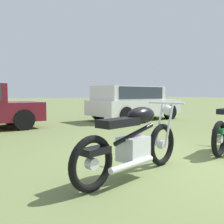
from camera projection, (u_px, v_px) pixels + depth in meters
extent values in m
plane|color=olive|center=(201.00, 164.00, 4.05)|extent=(120.00, 120.00, 0.00)
torus|color=black|center=(162.00, 144.00, 3.96)|extent=(0.66, 0.26, 0.66)
torus|color=black|center=(92.00, 164.00, 2.88)|extent=(0.66, 0.26, 0.66)
cylinder|color=silver|center=(162.00, 144.00, 3.96)|extent=(0.16, 0.13, 0.14)
cylinder|color=silver|center=(92.00, 164.00, 2.88)|extent=(0.16, 0.13, 0.14)
cylinder|color=silver|center=(159.00, 123.00, 4.05)|extent=(0.27, 0.11, 0.73)
cylinder|color=silver|center=(169.00, 124.00, 3.92)|extent=(0.27, 0.11, 0.73)
cube|color=silver|center=(133.00, 149.00, 3.43)|extent=(0.47, 0.40, 0.32)
cylinder|color=black|center=(135.00, 134.00, 3.44)|extent=(0.80, 0.28, 0.23)
ellipsoid|color=black|center=(141.00, 115.00, 3.53)|extent=(0.57, 0.39, 0.24)
cube|color=black|center=(119.00, 122.00, 3.19)|extent=(0.64, 0.39, 0.10)
cube|color=black|center=(96.00, 151.00, 2.92)|extent=(0.40, 0.27, 0.08)
cylinder|color=silver|center=(166.00, 103.00, 3.99)|extent=(0.20, 0.62, 0.03)
sphere|color=silver|center=(168.00, 110.00, 4.04)|extent=(0.20, 0.20, 0.16)
cylinder|color=silver|center=(132.00, 164.00, 3.17)|extent=(0.79, 0.29, 0.08)
torus|color=black|center=(219.00, 139.00, 4.47)|extent=(0.64, 0.29, 0.65)
cylinder|color=silver|center=(219.00, 139.00, 4.47)|extent=(0.16, 0.14, 0.14)
cube|color=#14592D|center=(220.00, 131.00, 4.51)|extent=(0.40, 0.29, 0.08)
cylinder|color=black|center=(10.00, 116.00, 9.13)|extent=(0.65, 0.27, 0.64)
cylinder|color=black|center=(24.00, 120.00, 7.75)|extent=(0.65, 0.27, 0.64)
cube|color=silver|center=(135.00, 107.00, 10.86)|extent=(4.24, 2.31, 0.60)
cube|color=silver|center=(128.00, 93.00, 10.57)|extent=(3.02, 1.97, 0.60)
cube|color=#2D3842|center=(128.00, 93.00, 10.57)|extent=(2.60, 1.95, 0.48)
cylinder|color=black|center=(143.00, 110.00, 12.36)|extent=(0.66, 0.30, 0.64)
cylinder|color=black|center=(170.00, 112.00, 11.06)|extent=(0.66, 0.30, 0.64)
cylinder|color=black|center=(99.00, 113.00, 10.70)|extent=(0.66, 0.30, 0.64)
cylinder|color=black|center=(125.00, 115.00, 9.41)|extent=(0.66, 0.30, 0.64)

